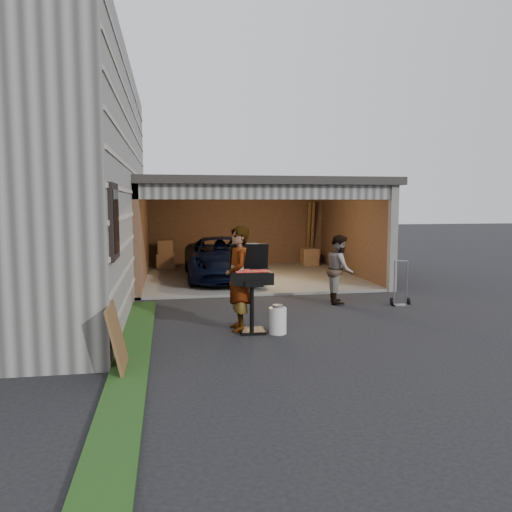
# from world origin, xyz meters

# --- Properties ---
(ground) EXTENTS (80.00, 80.00, 0.00)m
(ground) POSITION_xyz_m (0.00, 0.00, 0.00)
(ground) COLOR black
(ground) RESTS_ON ground
(groundcover_strip) EXTENTS (0.50, 8.00, 0.06)m
(groundcover_strip) POSITION_xyz_m (-2.25, -1.00, 0.03)
(groundcover_strip) COLOR #193814
(groundcover_strip) RESTS_ON ground
(garage) EXTENTS (6.80, 6.30, 2.90)m
(garage) POSITION_xyz_m (0.76, 6.79, 1.87)
(garage) COLOR #605E59
(garage) RESTS_ON ground
(minivan) EXTENTS (2.02, 4.35, 1.21)m
(minivan) POSITION_xyz_m (-0.19, 6.00, 0.60)
(minivan) COLOR black
(minivan) RESTS_ON ground
(woman) EXTENTS (0.47, 0.70, 1.86)m
(woman) POSITION_xyz_m (-0.50, 0.40, 0.93)
(woman) COLOR #9FADC8
(woman) RESTS_ON ground
(man) EXTENTS (0.75, 0.87, 1.55)m
(man) POSITION_xyz_m (2.09, 2.40, 0.78)
(man) COLOR #411D19
(man) RESTS_ON ground
(bbq_grill) EXTENTS (0.69, 0.61, 1.54)m
(bbq_grill) POSITION_xyz_m (-0.29, 0.24, 0.92)
(bbq_grill) COLOR black
(bbq_grill) RESTS_ON ground
(propane_tank) EXTENTS (0.40, 0.40, 0.46)m
(propane_tank) POSITION_xyz_m (0.14, 0.05, 0.23)
(propane_tank) COLOR silver
(propane_tank) RESTS_ON ground
(plywood_panel) EXTENTS (0.23, 0.83, 0.91)m
(plywood_panel) POSITION_xyz_m (-2.40, -1.50, 0.46)
(plywood_panel) COLOR brown
(plywood_panel) RESTS_ON ground
(hand_truck) EXTENTS (0.43, 0.35, 1.01)m
(hand_truck) POSITION_xyz_m (3.33, 1.87, 0.19)
(hand_truck) COLOR slate
(hand_truck) RESTS_ON ground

